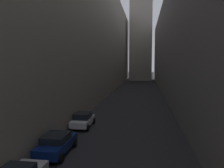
% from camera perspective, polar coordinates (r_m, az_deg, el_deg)
% --- Properties ---
extents(ground_plane, '(264.00, 264.00, 0.00)m').
position_cam_1_polar(ground_plane, '(46.36, 5.76, -3.03)').
color(ground_plane, '#232326').
extents(building_block_left, '(14.94, 108.00, 24.32)m').
position_cam_1_polar(building_block_left, '(50.43, -9.21, 11.44)').
color(building_block_left, gray).
rests_on(building_block_left, ground).
extents(building_block_right, '(13.69, 108.00, 20.04)m').
position_cam_1_polar(building_block_right, '(49.11, 20.69, 8.84)').
color(building_block_right, slate).
rests_on(building_block_right, ground).
extents(parked_car_left_third, '(2.02, 4.36, 1.47)m').
position_cam_1_polar(parked_car_left_third, '(17.77, -13.46, -13.98)').
color(parked_car_left_third, navy).
rests_on(parked_car_left_third, ground).
extents(parked_car_left_far, '(1.91, 3.94, 1.49)m').
position_cam_1_polar(parked_car_left_far, '(24.27, -7.18, -8.67)').
color(parked_car_left_far, silver).
rests_on(parked_car_left_far, ground).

